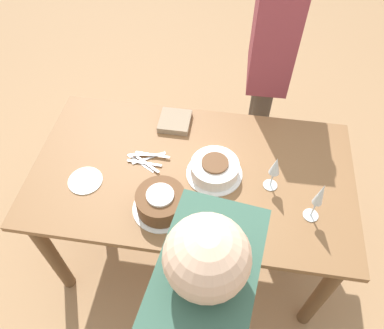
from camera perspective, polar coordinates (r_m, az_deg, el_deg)
ground_plane at (r=2.43m, az=-0.00°, el=-12.18°), size 12.00×12.00×0.00m
dining_table at (r=1.87m, az=-0.00°, el=-3.29°), size 1.52×0.84×0.78m
cake_center_white at (r=1.73m, az=3.48°, el=-0.53°), size 0.26×0.26×0.09m
cake_front_chocolate at (r=1.61m, az=-4.76°, el=-5.71°), size 0.25×0.25×0.11m
wine_glass_near at (r=1.59m, az=18.87°, el=-4.64°), size 0.07×0.07×0.23m
wine_glass_far at (r=1.65m, az=12.54°, el=-0.49°), size 0.07×0.07×0.19m
dessert_plate_left at (r=1.80m, az=-15.95°, el=-2.38°), size 0.16×0.16×0.01m
fork_pile at (r=1.81m, az=-6.92°, el=0.78°), size 0.21×0.14×0.02m
napkin_stack at (r=1.96m, az=-2.62°, el=6.61°), size 0.16×0.16×0.03m
person_watching at (r=2.17m, az=12.02°, el=17.41°), size 0.23×0.40×1.65m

